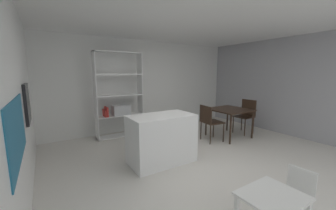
# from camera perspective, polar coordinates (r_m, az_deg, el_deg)

# --- Properties ---
(ground_plane) EXTENTS (8.97, 8.97, 0.00)m
(ground_plane) POSITION_cam_1_polar(r_m,az_deg,el_deg) (3.85, 9.08, -16.54)
(ground_plane) COLOR beige
(ceiling_slab) EXTENTS (6.53, 5.70, 0.06)m
(ceiling_slab) POSITION_cam_1_polar(r_m,az_deg,el_deg) (3.60, 10.23, 24.56)
(ceiling_slab) COLOR white
(ceiling_slab) RESTS_ON ground_plane
(back_partition) EXTENTS (6.53, 0.06, 2.59)m
(back_partition) POSITION_cam_1_polar(r_m,az_deg,el_deg) (5.90, -8.96, 5.51)
(back_partition) COLOR silver
(back_partition) RESTS_ON ground_plane
(right_partition_gray) EXTENTS (0.06, 5.70, 2.59)m
(right_partition_gray) POSITION_cam_1_polar(r_m,az_deg,el_deg) (6.13, 32.96, 4.29)
(right_partition_gray) COLOR #9E9EA3
(right_partition_gray) RESTS_ON ground_plane
(cabinet_niche_splashback) EXTENTS (0.01, 1.27, 0.60)m
(cabinet_niche_splashback) POSITION_cam_1_polar(r_m,az_deg,el_deg) (2.36, -37.18, -5.97)
(cabinet_niche_splashback) COLOR #1E6084
(cabinet_niche_splashback) RESTS_ON ground_plane
(built_in_oven) EXTENTS (0.06, 0.60, 0.58)m
(built_in_oven) POSITION_cam_1_polar(r_m,az_deg,el_deg) (3.59, -35.36, 0.42)
(built_in_oven) COLOR black
(built_in_oven) RESTS_ON ground_plane
(kitchen_island) EXTENTS (1.19, 0.67, 0.90)m
(kitchen_island) POSITION_cam_1_polar(r_m,az_deg,el_deg) (3.76, -1.84, -9.63)
(kitchen_island) COLOR white
(kitchen_island) RESTS_ON ground_plane
(open_bookshelf) EXTENTS (1.21, 0.35, 2.19)m
(open_bookshelf) POSITION_cam_1_polar(r_m,az_deg,el_deg) (5.34, -13.80, 1.36)
(open_bookshelf) COLOR white
(open_bookshelf) RESTS_ON ground_plane
(child_table) EXTENTS (0.61, 0.51, 0.46)m
(child_table) POSITION_cam_1_polar(r_m,az_deg,el_deg) (2.44, 27.63, -23.33)
(child_table) COLOR white
(child_table) RESTS_ON ground_plane
(child_chair_right) EXTENTS (0.32, 0.32, 0.58)m
(child_chair_right) POSITION_cam_1_polar(r_m,az_deg,el_deg) (2.89, 33.06, -20.11)
(child_chair_right) COLOR silver
(child_chair_right) RESTS_ON ground_plane
(dining_table) EXTENTS (0.94, 0.94, 0.74)m
(dining_table) POSITION_cam_1_polar(r_m,az_deg,el_deg) (5.39, 17.13, -1.91)
(dining_table) COLOR black
(dining_table) RESTS_ON ground_plane
(dining_chair_window_side) EXTENTS (0.45, 0.45, 0.93)m
(dining_chair_window_side) POSITION_cam_1_polar(r_m,az_deg,el_deg) (5.95, 21.43, -2.20)
(dining_chair_window_side) COLOR black
(dining_chair_window_side) RESTS_ON ground_plane
(dining_chair_island_side) EXTENTS (0.50, 0.50, 0.89)m
(dining_chair_island_side) POSITION_cam_1_polar(r_m,az_deg,el_deg) (4.94, 11.72, -4.13)
(dining_chair_island_side) COLOR black
(dining_chair_island_side) RESTS_ON ground_plane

